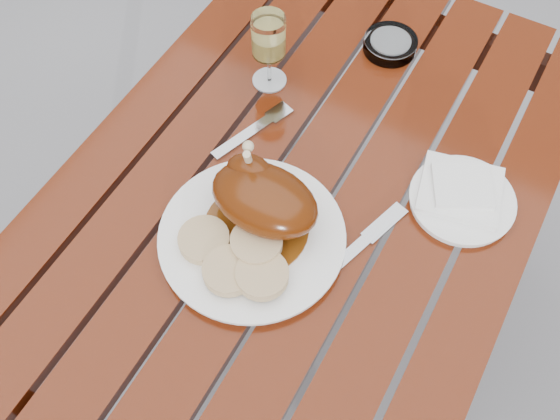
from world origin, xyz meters
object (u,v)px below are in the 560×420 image
object	(u,v)px
ashtray	(390,44)
wine_glass	(269,51)
dinner_plate	(252,238)
side_plate	(462,200)
table	(299,270)

from	to	relation	value
ashtray	wine_glass	bearing A→B (deg)	-131.20
dinner_plate	side_plate	size ratio (longest dim) A/B	1.69
wine_glass	side_plate	xyz separation A→B (m)	(0.44, -0.08, -0.07)
table	ashtray	size ratio (longest dim) A/B	10.97
dinner_plate	table	bearing A→B (deg)	83.18
ashtray	dinner_plate	bearing A→B (deg)	-91.88
table	wine_glass	world-z (taller)	wine_glass
dinner_plate	wine_glass	bearing A→B (deg)	115.27
table	ashtray	distance (m)	0.54
side_plate	wine_glass	bearing A→B (deg)	169.09
table	dinner_plate	xyz separation A→B (m)	(-0.02, -0.15, 0.39)
wine_glass	ashtray	xyz separation A→B (m)	(0.17, 0.20, -0.07)
dinner_plate	wine_glass	distance (m)	0.37
wine_glass	side_plate	distance (m)	0.45
table	dinner_plate	distance (m)	0.42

